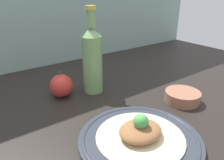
% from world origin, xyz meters
% --- Properties ---
extents(ground_plane, '(1.80, 1.10, 0.04)m').
position_xyz_m(ground_plane, '(0.00, 0.00, -0.02)').
color(ground_plane, black).
extents(plate, '(0.29, 0.29, 0.01)m').
position_xyz_m(plate, '(-0.05, -0.13, 0.01)').
color(plate, '#2D333D').
rests_on(plate, ground_plane).
extents(plated_food, '(0.21, 0.21, 0.06)m').
position_xyz_m(plated_food, '(-0.05, -0.13, 0.03)').
color(plated_food, beige).
rests_on(plated_food, plate).
extents(cider_bottle, '(0.07, 0.07, 0.28)m').
position_xyz_m(cider_bottle, '(0.01, 0.17, 0.12)').
color(cider_bottle, '#729E5B').
rests_on(cider_bottle, ground_plane).
extents(apple, '(0.08, 0.08, 0.09)m').
position_xyz_m(apple, '(-0.09, 0.19, 0.04)').
color(apple, red).
rests_on(apple, ground_plane).
extents(dipping_bowl, '(0.11, 0.11, 0.03)m').
position_xyz_m(dipping_bowl, '(0.20, -0.07, 0.02)').
color(dipping_bowl, '#996047').
rests_on(dipping_bowl, ground_plane).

